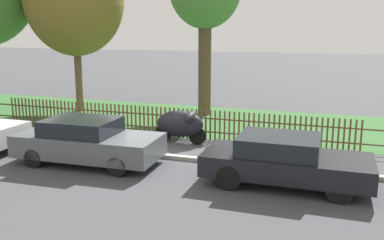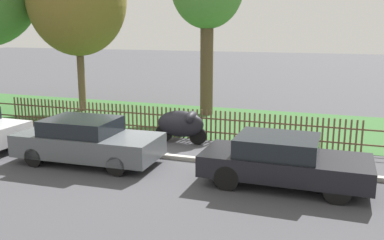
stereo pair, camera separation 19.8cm
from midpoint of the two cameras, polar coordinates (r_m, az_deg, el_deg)
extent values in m
plane|color=#424247|center=(13.89, -8.34, -4.71)|extent=(120.00, 120.00, 0.00)
cube|color=#B2ADA3|center=(13.96, -8.16, -4.36)|extent=(41.97, 0.20, 0.12)
cube|color=#33602D|center=(19.07, -0.43, 0.08)|extent=(41.97, 6.43, 0.01)
cube|color=brown|center=(16.10, -4.16, -1.10)|extent=(41.97, 0.03, 0.05)
cube|color=brown|center=(15.99, -4.19, 0.63)|extent=(41.97, 0.03, 0.05)
cube|color=brown|center=(19.73, -23.06, 1.16)|extent=(0.06, 0.03, 1.12)
cube|color=brown|center=(19.61, -22.68, 1.13)|extent=(0.06, 0.03, 1.12)
cube|color=brown|center=(19.50, -22.29, 1.10)|extent=(0.06, 0.03, 1.12)
cube|color=brown|center=(19.39, -21.90, 1.07)|extent=(0.06, 0.03, 1.12)
cube|color=brown|center=(19.27, -21.50, 1.04)|extent=(0.06, 0.03, 1.12)
cube|color=brown|center=(19.16, -21.10, 1.01)|extent=(0.06, 0.03, 1.12)
cube|color=brown|center=(19.05, -20.70, 0.98)|extent=(0.06, 0.03, 1.12)
cube|color=brown|center=(18.94, -20.29, 0.95)|extent=(0.06, 0.03, 1.12)
cube|color=brown|center=(18.83, -19.87, 0.92)|extent=(0.06, 0.03, 1.12)
cube|color=brown|center=(18.73, -19.45, 0.89)|extent=(0.06, 0.03, 1.12)
cube|color=brown|center=(18.62, -19.03, 0.86)|extent=(0.06, 0.03, 1.12)
cube|color=brown|center=(18.51, -18.60, 0.83)|extent=(0.06, 0.03, 1.12)
cube|color=brown|center=(18.41, -18.16, 0.79)|extent=(0.06, 0.03, 1.12)
cube|color=brown|center=(18.30, -17.72, 0.76)|extent=(0.06, 0.03, 1.12)
cube|color=brown|center=(18.20, -17.28, 0.73)|extent=(0.06, 0.03, 1.12)
cube|color=brown|center=(18.10, -16.83, 0.69)|extent=(0.06, 0.03, 1.12)
cube|color=brown|center=(18.00, -16.37, 0.66)|extent=(0.06, 0.03, 1.12)
cube|color=brown|center=(17.90, -15.91, 0.63)|extent=(0.06, 0.03, 1.12)
cube|color=brown|center=(17.80, -15.45, 0.59)|extent=(0.06, 0.03, 1.12)
cube|color=brown|center=(17.71, -14.98, 0.56)|extent=(0.06, 0.03, 1.12)
cube|color=brown|center=(17.61, -14.50, 0.52)|extent=(0.06, 0.03, 1.12)
cube|color=brown|center=(17.52, -14.02, 0.48)|extent=(0.06, 0.03, 1.12)
cube|color=brown|center=(17.42, -13.54, 0.45)|extent=(0.06, 0.03, 1.12)
cube|color=brown|center=(17.33, -13.05, 0.41)|extent=(0.06, 0.03, 1.12)
cube|color=brown|center=(17.24, -12.55, 0.37)|extent=(0.06, 0.03, 1.12)
cube|color=brown|center=(17.15, -12.05, 0.34)|extent=(0.06, 0.03, 1.12)
cube|color=brown|center=(17.07, -11.54, 0.30)|extent=(0.06, 0.03, 1.12)
cube|color=brown|center=(16.98, -11.03, 0.26)|extent=(0.06, 0.03, 1.12)
cube|color=brown|center=(16.89, -10.52, 0.22)|extent=(0.06, 0.03, 1.12)
cube|color=brown|center=(16.81, -10.00, 0.18)|extent=(0.06, 0.03, 1.12)
cube|color=brown|center=(16.73, -9.47, 0.14)|extent=(0.06, 0.03, 1.12)
cube|color=brown|center=(16.65, -8.94, 0.10)|extent=(0.06, 0.03, 1.12)
cube|color=brown|center=(16.57, -8.40, 0.06)|extent=(0.06, 0.03, 1.12)
cube|color=brown|center=(16.49, -7.86, 0.02)|extent=(0.06, 0.03, 1.12)
cube|color=brown|center=(16.41, -7.31, -0.02)|extent=(0.06, 0.03, 1.12)
cube|color=brown|center=(16.34, -6.76, -0.06)|extent=(0.06, 0.03, 1.12)
cube|color=brown|center=(16.26, -6.20, -0.11)|extent=(0.06, 0.03, 1.12)
cube|color=brown|center=(16.19, -5.64, -0.15)|extent=(0.06, 0.03, 1.12)
cube|color=brown|center=(16.12, -5.07, -0.19)|extent=(0.06, 0.03, 1.12)
cube|color=brown|center=(16.05, -4.50, -0.24)|extent=(0.06, 0.03, 1.12)
cube|color=brown|center=(15.99, -3.92, -0.28)|extent=(0.06, 0.03, 1.12)
cube|color=brown|center=(15.92, -3.34, -0.32)|extent=(0.06, 0.03, 1.12)
cube|color=brown|center=(15.86, -2.75, -0.37)|extent=(0.06, 0.03, 1.12)
cube|color=brown|center=(15.80, -2.16, -0.41)|extent=(0.06, 0.03, 1.12)
cube|color=brown|center=(15.74, -1.57, -0.46)|extent=(0.06, 0.03, 1.12)
cube|color=brown|center=(15.68, -0.96, -0.50)|extent=(0.06, 0.03, 1.12)
cube|color=brown|center=(15.62, -0.36, -0.55)|extent=(0.06, 0.03, 1.12)
cube|color=brown|center=(15.57, 0.25, -0.59)|extent=(0.06, 0.03, 1.12)
cube|color=brown|center=(15.51, 0.86, -0.64)|extent=(0.06, 0.03, 1.12)
cube|color=brown|center=(15.46, 1.48, -0.69)|extent=(0.06, 0.03, 1.12)
cube|color=brown|center=(15.41, 2.10, -0.73)|extent=(0.06, 0.03, 1.12)
cube|color=brown|center=(15.36, 2.73, -0.78)|extent=(0.06, 0.03, 1.12)
cube|color=brown|center=(15.32, 3.36, -0.83)|extent=(0.06, 0.03, 1.12)
cube|color=brown|center=(15.27, 3.99, -0.87)|extent=(0.06, 0.03, 1.12)
cube|color=brown|center=(15.23, 4.63, -0.92)|extent=(0.06, 0.03, 1.12)
cube|color=brown|center=(15.19, 5.27, -0.97)|extent=(0.06, 0.03, 1.12)
cube|color=brown|center=(15.15, 5.91, -1.02)|extent=(0.06, 0.03, 1.12)
cube|color=brown|center=(15.12, 6.56, -1.06)|extent=(0.06, 0.03, 1.12)
cube|color=brown|center=(15.08, 7.21, -1.11)|extent=(0.06, 0.03, 1.12)
cube|color=brown|center=(15.05, 7.86, -1.16)|extent=(0.06, 0.03, 1.12)
cube|color=brown|center=(15.02, 8.52, -1.21)|extent=(0.06, 0.03, 1.12)
cube|color=brown|center=(14.99, 9.18, -1.25)|extent=(0.06, 0.03, 1.12)
cube|color=brown|center=(14.96, 9.84, -1.30)|extent=(0.06, 0.03, 1.12)
cube|color=brown|center=(14.94, 10.50, -1.35)|extent=(0.06, 0.03, 1.12)
cube|color=brown|center=(14.92, 11.16, -1.40)|extent=(0.06, 0.03, 1.12)
cube|color=brown|center=(14.90, 11.83, -1.44)|extent=(0.06, 0.03, 1.12)
cube|color=brown|center=(14.88, 12.50, -1.49)|extent=(0.06, 0.03, 1.12)
cube|color=brown|center=(14.86, 13.17, -1.54)|extent=(0.06, 0.03, 1.12)
cube|color=brown|center=(14.85, 13.84, -1.59)|extent=(0.06, 0.03, 1.12)
cube|color=brown|center=(14.83, 14.52, -1.63)|extent=(0.06, 0.03, 1.12)
cube|color=brown|center=(14.82, 15.19, -1.68)|extent=(0.06, 0.03, 1.12)
cube|color=brown|center=(14.82, 15.86, -1.73)|extent=(0.06, 0.03, 1.12)
cube|color=brown|center=(14.81, 16.54, -1.78)|extent=(0.06, 0.03, 1.12)
cube|color=brown|center=(14.81, 17.22, -1.82)|extent=(0.06, 0.03, 1.12)
cube|color=brown|center=(14.80, 17.89, -1.87)|extent=(0.06, 0.03, 1.12)
cube|color=brown|center=(14.80, 18.57, -1.91)|extent=(0.06, 0.03, 1.12)
cube|color=brown|center=(14.81, 19.25, -1.96)|extent=(0.06, 0.03, 1.12)
cube|color=brown|center=(14.81, 19.92, -2.01)|extent=(0.06, 0.03, 1.12)
cube|color=brown|center=(14.82, 20.60, -2.05)|extent=(0.06, 0.03, 1.12)
cube|color=brown|center=(14.82, 21.27, -2.10)|extent=(0.06, 0.03, 1.12)
cylinder|color=black|center=(16.04, -23.04, -2.06)|extent=(0.66, 0.15, 0.66)
cube|color=#51565B|center=(13.23, -14.02, -3.24)|extent=(4.40, 1.97, 0.66)
cube|color=black|center=(13.21, -14.96, -0.82)|extent=(2.14, 1.71, 0.46)
cylinder|color=black|center=(13.43, -7.17, -4.01)|extent=(0.57, 0.16, 0.57)
cylinder|color=black|center=(11.98, -10.42, -6.13)|extent=(0.57, 0.16, 0.57)
cylinder|color=black|center=(14.69, -16.83, -3.03)|extent=(0.57, 0.16, 0.57)
cylinder|color=black|center=(13.39, -20.77, -4.78)|extent=(0.57, 0.16, 0.57)
cube|color=black|center=(11.35, 11.97, -5.84)|extent=(4.25, 1.83, 0.55)
cube|color=black|center=(11.22, 11.00, -3.26)|extent=(2.04, 1.64, 0.47)
cylinder|color=black|center=(12.16, 18.62, -6.12)|extent=(0.65, 0.14, 0.65)
cylinder|color=black|center=(10.56, 18.54, -8.90)|extent=(0.65, 0.14, 0.65)
cylinder|color=black|center=(12.41, 6.33, -5.16)|extent=(0.65, 0.14, 0.65)
cylinder|color=black|center=(10.85, 4.38, -7.70)|extent=(0.65, 0.14, 0.65)
cylinder|color=black|center=(14.94, 0.36, -2.14)|extent=(0.63, 0.13, 0.62)
cylinder|color=black|center=(15.32, -4.23, -1.81)|extent=(0.63, 0.13, 0.62)
ellipsoid|color=black|center=(15.02, -1.98, -0.51)|extent=(1.71, 0.79, 0.94)
ellipsoid|color=black|center=(14.86, -0.53, 0.35)|extent=(0.43, 0.90, 0.43)
cylinder|color=brown|center=(21.54, -15.17, 6.27)|extent=(0.35, 0.35, 3.88)
cylinder|color=brown|center=(19.92, 1.42, 7.56)|extent=(0.60, 0.60, 4.80)
camera|label=1|loc=(0.10, -90.41, -0.09)|focal=40.00mm
camera|label=2|loc=(0.10, 89.59, 0.09)|focal=40.00mm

